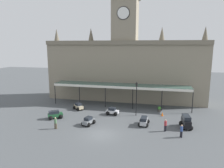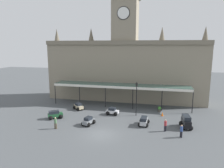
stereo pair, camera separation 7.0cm
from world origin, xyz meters
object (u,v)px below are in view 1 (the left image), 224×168
object	(u,v)px
car_green_estate	(55,115)
car_grey_sedan	(88,121)
pedestrian_beside_cars	(165,125)
car_black_van	(186,122)
car_white_sedan	(112,112)
planter_by_canopy	(159,109)
pedestrian_crossing_forecourt	(56,123)
car_beige_sedan	(78,107)
pedestrian_near_entrance	(181,131)
traffic_cone	(162,114)
victorian_lamppost	(136,95)
car_silver_estate	(144,121)

from	to	relation	value
car_green_estate	car_grey_sedan	xyz separation A→B (m)	(6.02, -1.35, -0.06)
pedestrian_beside_cars	car_black_van	bearing A→B (deg)	34.21
car_white_sedan	planter_by_canopy	bearing A→B (deg)	23.19
pedestrian_beside_cars	pedestrian_crossing_forecourt	xyz separation A→B (m)	(-14.74, -2.53, 0.00)
pedestrian_crossing_forecourt	car_beige_sedan	bearing A→B (deg)	91.36
pedestrian_near_entrance	traffic_cone	xyz separation A→B (m)	(-2.24, 7.65, -0.58)
victorian_lamppost	pedestrian_beside_cars	bearing A→B (deg)	-50.45
car_black_van	victorian_lamppost	size ratio (longest dim) A/B	0.45
car_black_van	pedestrian_beside_cars	distance (m)	3.45
car_beige_sedan	pedestrian_crossing_forecourt	distance (m)	8.84
car_green_estate	car_beige_sedan	bearing A→B (deg)	69.66
car_beige_sedan	victorian_lamppost	world-z (taller)	victorian_lamppost
car_white_sedan	car_green_estate	bearing A→B (deg)	-155.80
car_white_sedan	traffic_cone	size ratio (longest dim) A/B	3.22
pedestrian_near_entrance	planter_by_canopy	xyz separation A→B (m)	(-2.73, 9.72, -0.42)
pedestrian_beside_cars	victorian_lamppost	distance (m)	7.57
car_green_estate	victorian_lamppost	size ratio (longest dim) A/B	0.43
planter_by_canopy	pedestrian_beside_cars	bearing A→B (deg)	-84.32
pedestrian_beside_cars	planter_by_canopy	size ratio (longest dim) A/B	1.74
car_white_sedan	car_grey_sedan	distance (m)	5.66
car_grey_sedan	pedestrian_crossing_forecourt	bearing A→B (deg)	-148.53
pedestrian_beside_cars	pedestrian_near_entrance	xyz separation A→B (m)	(1.91, -1.47, 0.00)
traffic_cone	pedestrian_beside_cars	bearing A→B (deg)	-86.95
car_white_sedan	planter_by_canopy	world-z (taller)	car_white_sedan
pedestrian_near_entrance	planter_by_canopy	size ratio (longest dim) A/B	1.74
pedestrian_crossing_forecourt	pedestrian_beside_cars	bearing A→B (deg)	9.74
car_beige_sedan	traffic_cone	xyz separation A→B (m)	(14.62, -0.12, -0.17)
car_grey_sedan	pedestrian_beside_cars	xyz separation A→B (m)	(10.81, 0.13, 0.41)
car_green_estate	car_beige_sedan	world-z (taller)	car_green_estate
pedestrian_crossing_forecourt	pedestrian_near_entrance	bearing A→B (deg)	3.65
car_silver_estate	planter_by_canopy	world-z (taller)	car_silver_estate
car_white_sedan	victorian_lamppost	size ratio (longest dim) A/B	0.38
car_grey_sedan	car_beige_sedan	world-z (taller)	same
car_green_estate	victorian_lamppost	distance (m)	13.32
car_green_estate	car_white_sedan	size ratio (longest dim) A/B	1.14
car_grey_sedan	pedestrian_crossing_forecourt	xyz separation A→B (m)	(-3.93, -2.40, 0.41)
victorian_lamppost	traffic_cone	world-z (taller)	victorian_lamppost
car_black_van	pedestrian_near_entrance	bearing A→B (deg)	-105.42
car_silver_estate	victorian_lamppost	size ratio (longest dim) A/B	0.41
car_green_estate	victorian_lamppost	world-z (taller)	victorian_lamppost
car_black_van	victorian_lamppost	xyz separation A→B (m)	(-7.40, 3.57, 2.61)
car_silver_estate	traffic_cone	bearing A→B (deg)	60.43
planter_by_canopy	victorian_lamppost	bearing A→B (deg)	-143.55
car_silver_estate	car_grey_sedan	bearing A→B (deg)	-168.06
car_silver_estate	victorian_lamppost	xyz separation A→B (m)	(-1.58, 3.97, 2.86)
car_beige_sedan	pedestrian_beside_cars	xyz separation A→B (m)	(14.95, -6.30, 0.41)
car_silver_estate	car_grey_sedan	distance (m)	8.02
car_grey_sedan	pedestrian_beside_cars	size ratio (longest dim) A/B	1.32
car_beige_sedan	planter_by_canopy	world-z (taller)	car_beige_sedan
victorian_lamppost	traffic_cone	bearing A→B (deg)	9.10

